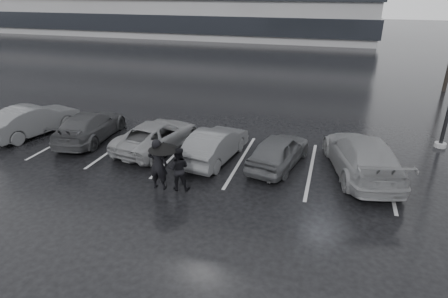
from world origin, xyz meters
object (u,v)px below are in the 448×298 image
object	(u,v)px
car_west_a	(215,144)
pedestrian_right	(178,169)
car_west_b	(157,135)
car_east	(362,155)
pedestrian_left	(158,164)
car_main	(279,150)
car_west_c	(90,126)
car_west_d	(34,120)

from	to	relation	value
car_west_a	pedestrian_right	distance (m)	2.73
car_west_b	car_east	bearing A→B (deg)	-170.71
car_east	pedestrian_right	bearing A→B (deg)	12.62
pedestrian_left	pedestrian_right	world-z (taller)	pedestrian_left
car_main	car_west_a	xyz separation A→B (m)	(-2.55, -0.16, 0.01)
car_west_c	car_east	world-z (taller)	car_east
car_west_c	pedestrian_left	xyz separation A→B (m)	(5.01, -3.28, 0.28)
car_west_a	car_west_c	world-z (taller)	car_west_a
car_main	pedestrian_right	distance (m)	4.14
car_east	car_main	bearing A→B (deg)	-10.17
car_west_a	car_west_b	size ratio (longest dim) A/B	0.89
car_west_c	car_west_d	xyz separation A→B (m)	(-2.94, -0.18, 0.07)
car_west_a	car_west_b	bearing A→B (deg)	1.33
car_main	pedestrian_left	bearing A→B (deg)	51.46
pedestrian_left	pedestrian_right	bearing A→B (deg)	-170.84
car_west_b	car_west_c	bearing A→B (deg)	6.82
car_west_a	pedestrian_left	distance (m)	3.06
car_west_b	car_west_d	size ratio (longest dim) A/B	1.03
car_main	car_west_d	xyz separation A→B (m)	(-11.64, 0.11, 0.07)
car_west_b	pedestrian_right	world-z (taller)	pedestrian_right
car_west_c	car_west_d	distance (m)	2.95
car_west_a	car_west_d	distance (m)	9.09
pedestrian_left	car_west_c	bearing A→B (deg)	-36.06
car_west_a	pedestrian_right	bearing A→B (deg)	88.50
car_west_c	pedestrian_right	size ratio (longest dim) A/B	2.84
car_main	car_west_b	bearing A→B (deg)	10.66
car_main	pedestrian_left	distance (m)	4.76
car_west_a	car_east	size ratio (longest dim) A/B	0.77
pedestrian_left	car_west_d	bearing A→B (deg)	-24.10
car_main	car_west_a	distance (m)	2.55
pedestrian_right	car_west_d	bearing A→B (deg)	-31.30
car_west_d	pedestrian_right	size ratio (longest dim) A/B	2.75
car_west_b	car_east	distance (m)	8.34
car_west_b	car_east	xyz separation A→B (m)	(8.34, 0.05, 0.12)
car_west_a	pedestrian_right	world-z (taller)	pedestrian_right
car_west_c	car_main	bearing A→B (deg)	172.32
car_west_d	pedestrian_right	xyz separation A→B (m)	(8.64, -2.95, 0.07)
car_west_b	car_west_d	xyz separation A→B (m)	(-6.36, -0.06, 0.09)
car_main	car_west_d	distance (m)	11.64
car_main	car_west_a	size ratio (longest dim) A/B	0.95
car_west_a	car_west_c	size ratio (longest dim) A/B	0.89
car_main	car_west_b	distance (m)	5.28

